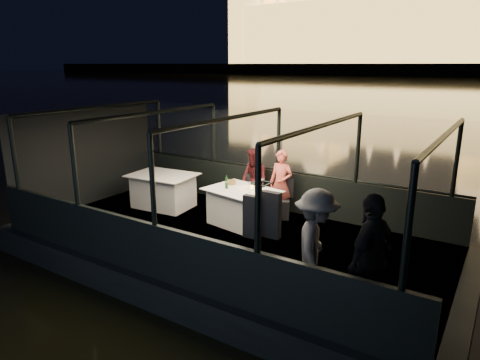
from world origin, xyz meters
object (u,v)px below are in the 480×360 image
Objects in this scene: chair_port_right at (281,198)px; person_woman_coral at (281,183)px; chair_port_left at (249,193)px; wine_bottle at (227,181)px; coat_stand at (261,230)px; passenger_stripe at (316,245)px; person_man_maroon at (254,179)px; dining_table_central at (242,207)px; dining_table_aft at (163,191)px; passenger_dark at (371,259)px.

person_woman_coral reaches higher than chair_port_right.
wine_bottle reaches higher than chair_port_left.
chair_port_right is 3.07m from coat_stand.
passenger_stripe is (1.97, -2.78, 0.40)m from chair_port_right.
passenger_stripe reaches higher than person_woman_coral.
wine_bottle is (-0.02, -0.87, 0.47)m from chair_port_left.
wine_bottle is (-0.05, -1.01, 0.17)m from person_man_maroon.
coat_stand reaches higher than dining_table_central.
passenger_stripe is at bearing -78.96° from chair_port_right.
coat_stand is (1.89, -2.77, 0.45)m from chair_port_left.
passenger_stripe is at bearing -33.98° from wine_bottle.
dining_table_central is at bearing -51.81° from person_man_maroon.
chair_port_right reaches higher than dining_table_aft.
passenger_dark is at bearing -112.29° from passenger_stripe.
dining_table_aft is 1.79× the size of chair_port_right.
dining_table_aft is 5.03m from passenger_stripe.
passenger_stripe is (2.02, -2.88, 0.10)m from person_woman_coral.
wine_bottle is (-0.32, -0.09, 0.53)m from dining_table_central.
passenger_dark is at bearing -20.22° from dining_table_aft.
person_woman_coral is at bearing -124.34° from passenger_dark.
person_woman_coral is 5.22× the size of wine_bottle.
passenger_dark is (3.50, -2.75, 0.40)m from chair_port_left.
person_man_maroon is at bearing 22.92° from passenger_stripe.
wine_bottle is at bearing -164.02° from dining_table_central.
coat_stand is 1.61m from passenger_dark.
chair_port_left is at bearing 111.32° from dining_table_central.
chair_port_right is at bearing -61.06° from person_woman_coral.
passenger_dark is at bearing -70.05° from chair_port_right.
passenger_dark is (3.19, -1.97, 0.47)m from dining_table_central.
passenger_dark reaches higher than dining_table_central.
coat_stand is 2.69m from wine_bottle.
person_man_maroon is at bearing 25.59° from dining_table_aft.
wine_bottle reaches higher than chair_port_right.
chair_port_left is at bearing 124.26° from coat_stand.
coat_stand is 5.87× the size of wine_bottle.
passenger_dark is (1.61, 0.02, -0.05)m from coat_stand.
dining_table_aft is 4.30m from coat_stand.
dining_table_central is 0.98× the size of person_woman_coral.
passenger_stripe is at bearing -60.03° from chair_port_left.
chair_port_left is 3.39m from coat_stand.
person_man_maroon is 3.94m from passenger_stripe.
chair_port_left is 4.47m from passenger_dark.
chair_port_left is 0.79m from person_woman_coral.
chair_port_right reaches higher than chair_port_left.
dining_table_central is at bearing 128.46° from coat_stand.
chair_port_left reaches higher than dining_table_central.
passenger_dark is at bearing 0.85° from coat_stand.
person_woman_coral is (0.71, 0.15, 0.30)m from chair_port_left.
person_man_maroon is (1.91, 0.92, 0.36)m from dining_table_aft.
dining_table_aft is at bearing -172.81° from chair_port_left.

